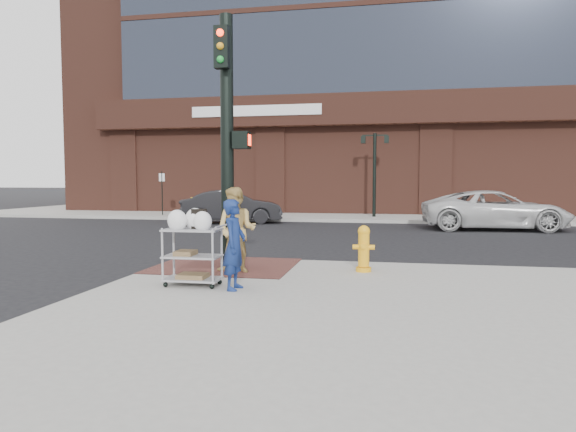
% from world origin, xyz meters
% --- Properties ---
extents(ground, '(220.00, 220.00, 0.00)m').
position_xyz_m(ground, '(0.00, 0.00, 0.00)').
color(ground, black).
rests_on(ground, ground).
extents(sidewalk_far, '(65.00, 36.00, 0.15)m').
position_xyz_m(sidewalk_far, '(12.50, 32.00, 0.07)').
color(sidewalk_far, gray).
rests_on(sidewalk_far, ground).
extents(brick_curb_ramp, '(2.80, 2.40, 0.01)m').
position_xyz_m(brick_curb_ramp, '(-0.60, 0.90, 0.16)').
color(brick_curb_ramp, '#532A27').
rests_on(brick_curb_ramp, sidewalk_near).
extents(bank_building, '(42.00, 26.00, 28.00)m').
position_xyz_m(bank_building, '(5.00, 31.00, 14.15)').
color(bank_building, '#572D22').
rests_on(bank_building, sidewalk_far).
extents(lamp_post, '(1.32, 0.22, 4.00)m').
position_xyz_m(lamp_post, '(2.00, 16.00, 2.62)').
color(lamp_post, black).
rests_on(lamp_post, sidewalk_far).
extents(parking_sign, '(0.05, 0.05, 2.20)m').
position_xyz_m(parking_sign, '(-8.50, 15.00, 1.25)').
color(parking_sign, black).
rests_on(parking_sign, sidewalk_far).
extents(traffic_signal_pole, '(0.61, 0.51, 5.00)m').
position_xyz_m(traffic_signal_pole, '(-0.48, 0.77, 2.83)').
color(traffic_signal_pole, black).
rests_on(traffic_signal_pole, sidewalk_near).
extents(woman_blue, '(0.37, 0.55, 1.45)m').
position_xyz_m(woman_blue, '(0.26, -1.23, 0.88)').
color(woman_blue, navy).
rests_on(woman_blue, sidewalk_near).
extents(pedestrian_tan, '(0.82, 0.65, 1.63)m').
position_xyz_m(pedestrian_tan, '(-0.15, 0.25, 0.96)').
color(pedestrian_tan, tan).
rests_on(pedestrian_tan, sidewalk_near).
extents(sedan_dark, '(4.71, 2.75, 1.47)m').
position_xyz_m(sedan_dark, '(-4.17, 12.74, 0.73)').
color(sedan_dark, black).
rests_on(sedan_dark, ground).
extents(minivan_white, '(5.58, 2.81, 1.51)m').
position_xyz_m(minivan_white, '(6.72, 11.81, 0.76)').
color(minivan_white, silver).
rests_on(minivan_white, ground).
extents(utility_cart, '(0.94, 0.53, 1.29)m').
position_xyz_m(utility_cart, '(-0.51, -1.08, 0.73)').
color(utility_cart, '#959499').
rests_on(utility_cart, sidewalk_near).
extents(fire_hydrant, '(0.42, 0.29, 0.89)m').
position_xyz_m(fire_hydrant, '(2.22, 0.81, 0.61)').
color(fire_hydrant, '#F8A914').
rests_on(fire_hydrant, sidewalk_near).
extents(newsbox_red, '(0.46, 0.42, 1.09)m').
position_xyz_m(newsbox_red, '(-5.97, 15.03, 0.69)').
color(newsbox_red, '#A81E13').
rests_on(newsbox_red, sidewalk_far).
extents(newsbox_yellow, '(0.48, 0.46, 0.90)m').
position_xyz_m(newsbox_yellow, '(-6.78, 15.17, 0.60)').
color(newsbox_yellow, yellow).
rests_on(newsbox_yellow, sidewalk_far).
extents(newsbox_blue, '(0.51, 0.49, 0.96)m').
position_xyz_m(newsbox_blue, '(-5.87, 14.98, 0.63)').
color(newsbox_blue, '#164194').
rests_on(newsbox_blue, sidewalk_far).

